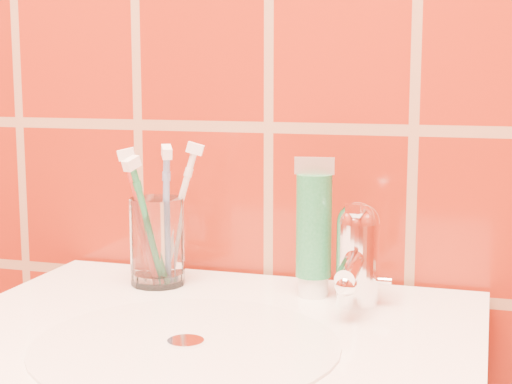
% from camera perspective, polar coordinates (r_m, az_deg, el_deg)
% --- Properties ---
extents(glass_tumbler, '(0.08, 0.08, 0.11)m').
position_cam_1_polar(glass_tumbler, '(0.98, -7.18, -3.59)').
color(glass_tumbler, white).
rests_on(glass_tumbler, pedestal_sink).
extents(toothpaste_tube, '(0.05, 0.04, 0.16)m').
position_cam_1_polar(toothpaste_tube, '(0.92, 4.23, -2.91)').
color(toothpaste_tube, white).
rests_on(toothpaste_tube, pedestal_sink).
extents(faucet, '(0.05, 0.11, 0.12)m').
position_cam_1_polar(faucet, '(0.89, 7.36, -4.24)').
color(faucet, white).
rests_on(faucet, pedestal_sink).
extents(toothbrush_0, '(0.09, 0.11, 0.19)m').
position_cam_1_polar(toothbrush_0, '(0.95, -6.56, -1.87)').
color(toothbrush_0, '#6881BA').
rests_on(toothbrush_0, glass_tumbler).
extents(toothbrush_1, '(0.10, 0.09, 0.19)m').
position_cam_1_polar(toothbrush_1, '(0.98, -5.77, -1.61)').
color(toothbrush_1, white).
rests_on(toothbrush_1, glass_tumbler).
extents(toothbrush_2, '(0.09, 0.08, 0.18)m').
position_cam_1_polar(toothbrush_2, '(0.96, -8.27, -1.94)').
color(toothbrush_2, '#B73227').
rests_on(toothbrush_2, glass_tumbler).
extents(toothbrush_3, '(0.08, 0.13, 0.18)m').
position_cam_1_polar(toothbrush_3, '(0.95, -7.86, -2.32)').
color(toothbrush_3, '#217C47').
rests_on(toothbrush_3, glass_tumbler).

